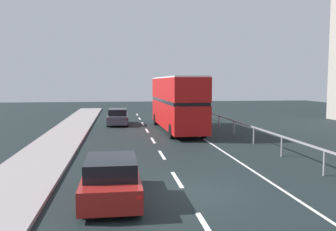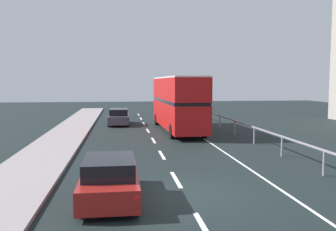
% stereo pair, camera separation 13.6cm
% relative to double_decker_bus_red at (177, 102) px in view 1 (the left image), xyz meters
% --- Properties ---
extents(ground_plane, '(74.75, 120.00, 0.10)m').
position_rel_double_decker_bus_red_xyz_m(ground_plane, '(-2.30, -15.72, -2.30)').
color(ground_plane, black).
extents(near_sidewalk_kerb, '(2.94, 80.00, 0.14)m').
position_rel_double_decker_bus_red_xyz_m(near_sidewalk_kerb, '(-8.28, -15.72, -2.18)').
color(near_sidewalk_kerb, gray).
rests_on(near_sidewalk_kerb, ground).
extents(lane_paint_markings, '(3.59, 46.00, 0.01)m').
position_rel_double_decker_bus_red_xyz_m(lane_paint_markings, '(-0.24, -6.79, -2.25)').
color(lane_paint_markings, silver).
rests_on(lane_paint_markings, ground).
extents(bridge_side_railing, '(0.10, 42.00, 1.08)m').
position_rel_double_decker_bus_red_xyz_m(bridge_side_railing, '(3.70, -6.72, -1.37)').
color(bridge_side_railing, gray).
rests_on(bridge_side_railing, ground).
extents(double_decker_bus_red, '(2.74, 11.12, 4.20)m').
position_rel_double_decker_bus_red_xyz_m(double_decker_bus_red, '(0.00, 0.00, 0.00)').
color(double_decker_bus_red, red).
rests_on(double_decker_bus_red, ground).
extents(hatchback_car_near, '(1.84, 4.18, 1.39)m').
position_rel_double_decker_bus_red_xyz_m(hatchback_car_near, '(-4.78, -16.20, -1.58)').
color(hatchback_car_near, maroon).
rests_on(hatchback_car_near, ground).
extents(sedan_car_ahead, '(1.90, 4.57, 1.44)m').
position_rel_double_decker_bus_red_xyz_m(sedan_car_ahead, '(-4.56, 4.70, -1.56)').
color(sedan_car_ahead, '#404553').
rests_on(sedan_car_ahead, ground).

